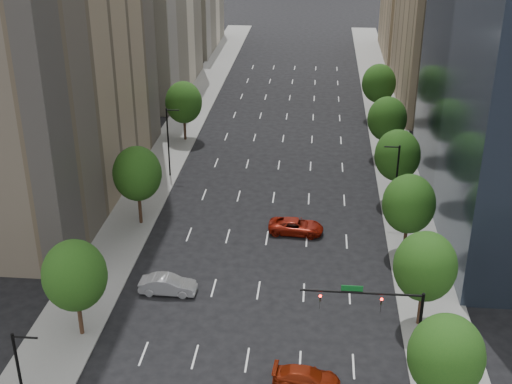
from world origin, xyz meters
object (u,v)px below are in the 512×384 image
(traffic_signal, at_px, (387,313))
(car_red_far, at_px, (296,226))
(car_red_near, at_px, (307,378))
(car_silver, at_px, (168,285))

(traffic_signal, height_order, car_red_far, traffic_signal)
(traffic_signal, distance_m, car_red_near, 7.73)
(car_silver, relative_size, car_red_far, 0.90)
(traffic_signal, height_order, car_silver, traffic_signal)
(traffic_signal, bearing_deg, car_silver, 154.79)
(traffic_signal, height_order, car_red_near, traffic_signal)
(car_red_near, relative_size, car_silver, 0.97)
(traffic_signal, distance_m, car_red_far, 23.10)
(car_red_far, bearing_deg, car_silver, 142.21)
(car_red_near, relative_size, car_red_far, 0.87)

